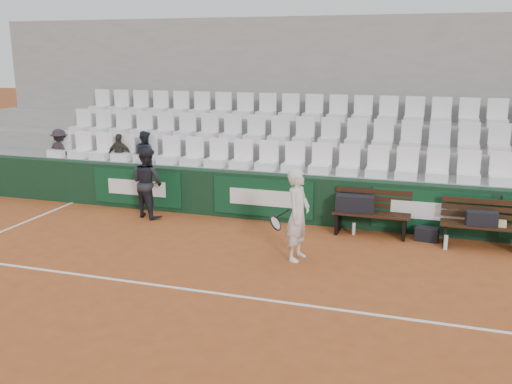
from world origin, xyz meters
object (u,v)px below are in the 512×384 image
tennis_player (298,215)px  ball_kid (147,183)px  sports_bag_right (482,218)px  water_bottle_near (354,229)px  spectator_a (59,134)px  sports_bag_left (355,203)px  bench_right (482,236)px  sports_bag_ground (427,234)px  water_bottle_far (446,242)px  spectator_b (119,137)px  bench_left (371,224)px  spectator_c (144,137)px

tennis_player → ball_kid: 4.06m
sports_bag_right → water_bottle_near: bearing=177.4°
tennis_player → spectator_a: (-6.77, 2.69, 0.76)m
tennis_player → sports_bag_left: bearing=68.0°
bench_right → sports_bag_ground: bearing=172.5°
water_bottle_near → water_bottle_far: size_ratio=0.90×
spectator_a → sports_bag_ground: bearing=-175.0°
sports_bag_ground → water_bottle_near: (-1.39, -0.06, -0.01)m
water_bottle_far → ball_kid: bearing=177.7°
ball_kid → spectator_b: 1.91m
sports_bag_left → sports_bag_right: sports_bag_left is taller
sports_bag_right → spectator_b: bearing=172.2°
water_bottle_near → water_bottle_far: water_bottle_far is taller
water_bottle_near → bench_left: bearing=15.4°
sports_bag_ground → spectator_b: (-7.21, 0.95, 1.41)m
sports_bag_ground → ball_kid: size_ratio=0.28×
tennis_player → water_bottle_near: bearing=66.2°
water_bottle_far → ball_kid: 6.26m
water_bottle_far → sports_bag_right: bearing=23.5°
bench_left → water_bottle_near: 0.35m
ball_kid → spectator_c: spectator_c is taller
bench_right → sports_bag_ground: bench_right is taller
spectator_c → bench_right: bearing=-169.0°
spectator_a → water_bottle_near: bearing=-176.5°
sports_bag_right → water_bottle_far: sports_bag_right is taller
water_bottle_far → sports_bag_ground: bearing=129.4°
sports_bag_right → ball_kid: (-6.82, -0.01, 0.19)m
bench_right → water_bottle_far: bearing=-155.1°
bench_left → spectator_b: 6.34m
sports_bag_right → tennis_player: tennis_player is taller
spectator_c → spectator_a: bearing=19.3°
spectator_c → sports_bag_right: bearing=-169.3°
spectator_a → spectator_b: size_ratio=1.04×
water_bottle_near → spectator_a: bearing=172.3°
sports_bag_right → sports_bag_ground: 1.05m
water_bottle_near → water_bottle_far: bearing=-11.9°
bench_left → ball_kid: ball_kid is taller
bench_left → tennis_player: size_ratio=0.93×
sports_bag_left → sports_bag_ground: (1.40, -0.06, -0.48)m
tennis_player → spectator_c: size_ratio=1.36×
bench_right → spectator_a: (-9.88, 1.08, 1.34)m
spectator_a → bench_left: bearing=-175.6°
water_bottle_far → spectator_a: size_ratio=0.24×
bench_right → tennis_player: (-3.11, -1.61, 0.58)m
spectator_b → tennis_player: bearing=142.2°
bench_left → sports_bag_ground: size_ratio=3.48×
sports_bag_right → bench_right: bearing=42.6°
sports_bag_left → ball_kid: bearing=-177.0°
sports_bag_ground → tennis_player: size_ratio=0.27×
bench_right → water_bottle_near: 2.37m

